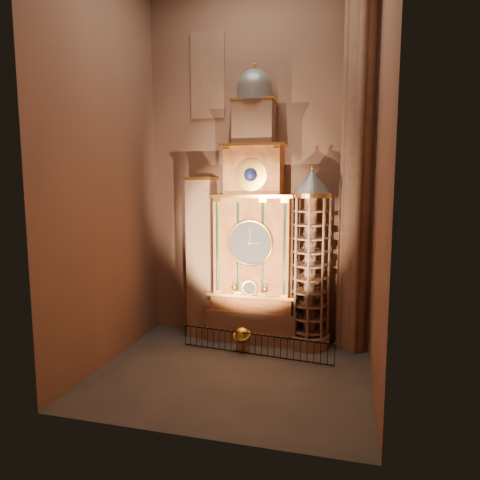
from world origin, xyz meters
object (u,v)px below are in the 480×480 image
(astronomical_clock, at_px, (254,235))
(celestial_globe, at_px, (242,337))
(portrait_tower, at_px, (202,257))
(iron_railing, at_px, (255,345))
(stair_turret, at_px, (310,260))

(astronomical_clock, height_order, celestial_globe, astronomical_clock)
(astronomical_clock, relative_size, portrait_tower, 1.64)
(iron_railing, bearing_deg, portrait_tower, 147.32)
(iron_railing, bearing_deg, celestial_globe, 155.87)
(stair_turret, distance_m, celestial_globe, 6.05)
(portrait_tower, xyz_separation_m, stair_turret, (6.90, -0.28, 0.12))
(stair_turret, relative_size, celestial_globe, 7.34)
(astronomical_clock, bearing_deg, stair_turret, -4.30)
(celestial_globe, relative_size, iron_railing, 0.17)
(astronomical_clock, xyz_separation_m, iron_railing, (0.69, -2.61, -6.00))
(astronomical_clock, relative_size, iron_railing, 1.88)
(stair_turret, relative_size, iron_railing, 1.21)
(astronomical_clock, bearing_deg, portrait_tower, 179.71)
(celestial_globe, bearing_deg, iron_railing, -24.13)
(portrait_tower, xyz_separation_m, celestial_globe, (3.22, -2.23, -4.27))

